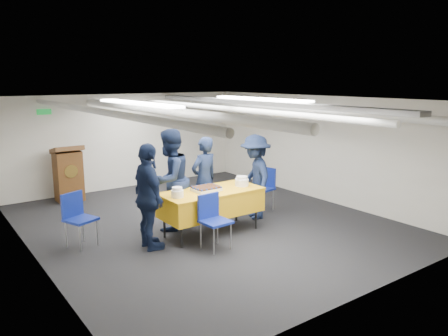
# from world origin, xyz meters

# --- Properties ---
(ground) EXTENTS (7.00, 7.00, 0.00)m
(ground) POSITION_xyz_m (0.00, 0.00, 0.00)
(ground) COLOR black
(ground) RESTS_ON ground
(room_shell) EXTENTS (6.00, 7.00, 2.30)m
(room_shell) POSITION_xyz_m (0.09, 0.41, 1.81)
(room_shell) COLOR beige
(room_shell) RESTS_ON ground
(serving_table) EXTENTS (1.78, 0.81, 0.77)m
(serving_table) POSITION_xyz_m (-0.22, -0.52, 0.56)
(serving_table) COLOR black
(serving_table) RESTS_ON ground
(sheet_cake) EXTENTS (0.46, 0.36, 0.08)m
(sheet_cake) POSITION_xyz_m (-0.31, -0.49, 0.81)
(sheet_cake) COLOR white
(sheet_cake) RESTS_ON serving_table
(plate_stack_left) EXTENTS (0.20, 0.20, 0.17)m
(plate_stack_left) POSITION_xyz_m (-0.92, -0.57, 0.85)
(plate_stack_left) COLOR white
(plate_stack_left) RESTS_ON serving_table
(plate_stack_right) EXTENTS (0.24, 0.24, 0.17)m
(plate_stack_right) POSITION_xyz_m (0.41, -0.57, 0.85)
(plate_stack_right) COLOR white
(plate_stack_right) RESTS_ON serving_table
(podium) EXTENTS (0.62, 0.53, 1.25)m
(podium) POSITION_xyz_m (-1.60, 3.05, 0.61)
(podium) COLOR brown
(podium) RESTS_ON ground
(chair_near) EXTENTS (0.44, 0.44, 0.87)m
(chair_near) POSITION_xyz_m (-0.58, -1.08, 0.53)
(chair_near) COLOR gray
(chair_near) RESTS_ON ground
(chair_right) EXTENTS (0.49, 0.49, 0.87)m
(chair_right) POSITION_xyz_m (1.46, 0.02, 0.53)
(chair_right) COLOR gray
(chair_right) RESTS_ON ground
(chair_left) EXTENTS (0.54, 0.54, 0.87)m
(chair_left) POSITION_xyz_m (-2.29, 0.26, 0.53)
(chair_left) COLOR gray
(chair_left) RESTS_ON ground
(sailor_a) EXTENTS (0.64, 0.47, 1.61)m
(sailor_a) POSITION_xyz_m (0.05, 0.12, 0.81)
(sailor_a) COLOR black
(sailor_a) RESTS_ON ground
(sailor_b) EXTENTS (1.09, 1.00, 1.81)m
(sailor_b) POSITION_xyz_m (-0.68, 0.10, 0.90)
(sailor_b) COLOR black
(sailor_b) RESTS_ON ground
(sailor_c) EXTENTS (0.51, 1.03, 1.69)m
(sailor_c) POSITION_xyz_m (-1.41, -0.54, 0.85)
(sailor_c) COLOR black
(sailor_c) RESTS_ON ground
(sailor_d) EXTENTS (0.95, 1.20, 1.63)m
(sailor_d) POSITION_xyz_m (0.95, -0.30, 0.81)
(sailor_d) COLOR black
(sailor_d) RESTS_ON ground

